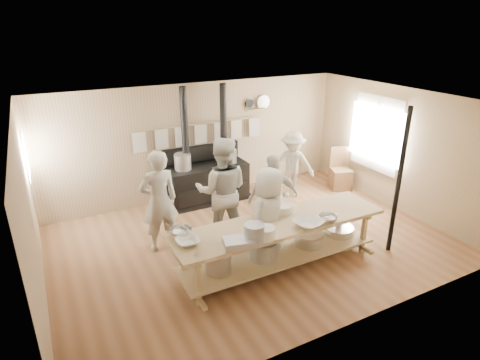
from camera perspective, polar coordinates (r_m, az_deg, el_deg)
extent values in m
plane|color=brown|center=(7.55, 1.76, -8.83)|extent=(7.00, 7.00, 0.00)
plane|color=tan|center=(9.12, -5.84, 5.52)|extent=(7.00, 0.00, 7.00)
plane|color=tan|center=(5.16, 15.70, -8.71)|extent=(7.00, 0.00, 7.00)
plane|color=tan|center=(6.21, -27.73, -5.13)|extent=(0.00, 5.00, 5.00)
plane|color=tan|center=(9.12, 21.51, 4.09)|extent=(0.00, 5.00, 5.00)
plane|color=beige|center=(6.61, 2.02, 10.94)|extent=(7.00, 7.00, 0.00)
cube|color=beige|center=(9.43, 18.87, 6.27)|extent=(0.06, 1.35, 1.65)
plane|color=white|center=(9.40, 18.70, 6.24)|extent=(0.00, 1.50, 1.50)
cube|color=beige|center=(9.40, 18.66, 6.24)|extent=(0.02, 0.03, 1.50)
plane|color=white|center=(7.98, -28.11, 2.84)|extent=(0.00, 0.90, 0.90)
cube|color=black|center=(9.06, -4.68, -0.43)|extent=(1.80, 0.70, 0.85)
cube|color=black|center=(9.20, -4.61, -2.59)|extent=(1.90, 0.75, 0.10)
cube|color=black|center=(9.10, -5.54, 3.85)|extent=(1.80, 0.12, 0.35)
cylinder|color=black|center=(8.54, -7.88, 7.25)|extent=(0.15, 0.15, 1.75)
cylinder|color=black|center=(8.87, -2.36, 7.99)|extent=(0.15, 0.15, 1.75)
cylinder|color=#B2B2B7|center=(8.66, -8.15, 2.58)|extent=(0.36, 0.36, 0.34)
cylinder|color=gray|center=(9.02, -1.45, 3.45)|extent=(0.30, 0.30, 0.30)
cylinder|color=tan|center=(8.92, -5.70, 7.95)|extent=(3.00, 0.04, 0.04)
cube|color=beige|center=(8.59, -14.05, 5.32)|extent=(0.28, 0.01, 0.46)
cube|color=beige|center=(8.69, -11.17, 5.77)|extent=(0.28, 0.01, 0.46)
cube|color=beige|center=(8.82, -8.37, 6.19)|extent=(0.28, 0.01, 0.46)
cube|color=beige|center=(8.97, -5.65, 6.58)|extent=(0.28, 0.01, 0.46)
cube|color=beige|center=(9.14, -3.02, 6.95)|extent=(0.28, 0.01, 0.46)
cube|color=beige|center=(9.33, -0.48, 7.29)|extent=(0.28, 0.01, 0.46)
cube|color=beige|center=(9.54, 1.95, 7.60)|extent=(0.28, 0.01, 0.46)
cube|color=tan|center=(9.49, 2.19, 10.00)|extent=(0.50, 0.14, 0.03)
cylinder|color=black|center=(9.40, 1.33, 10.84)|extent=(0.20, 0.04, 0.20)
cylinder|color=silver|center=(9.58, 3.31, 11.02)|extent=(0.32, 0.03, 0.32)
cube|color=tan|center=(6.48, 5.73, -6.17)|extent=(3.60, 0.90, 0.06)
cube|color=tan|center=(6.76, 5.55, -10.43)|extent=(3.40, 0.80, 0.04)
cube|color=tan|center=(6.79, 5.54, -10.79)|extent=(3.30, 0.06, 0.06)
cube|color=tan|center=(5.85, -6.01, -14.13)|extent=(0.07, 0.07, 0.85)
cube|color=tan|center=(6.32, -8.07, -11.22)|extent=(0.07, 0.07, 0.85)
cube|color=tan|center=(7.35, 17.20, -6.99)|extent=(0.07, 0.07, 0.85)
cube|color=tan|center=(7.73, 14.14, -5.17)|extent=(0.07, 0.07, 0.85)
cylinder|color=#B2B2B7|center=(6.20, -3.14, -11.34)|extent=(0.40, 0.40, 0.38)
cylinder|color=gray|center=(6.54, 3.36, -9.86)|extent=(0.44, 0.44, 0.30)
cylinder|color=silver|center=(7.00, 9.77, -8.22)|extent=(0.48, 0.48, 0.22)
cylinder|color=silver|center=(7.42, 14.12, -7.10)|extent=(0.52, 0.52, 0.14)
cylinder|color=black|center=(7.24, 21.63, -0.37)|extent=(0.08, 0.08, 2.60)
imported|color=#B1AC9C|center=(7.09, -11.44, -2.97)|extent=(0.69, 0.47, 1.85)
imported|color=#B1AC9C|center=(7.18, -2.56, -1.58)|extent=(1.20, 1.11, 1.99)
imported|color=#B1AC9C|center=(6.60, 4.09, -5.26)|extent=(0.98, 0.83, 1.70)
imported|color=#B1AC9C|center=(7.41, 4.71, -2.43)|extent=(1.01, 0.58, 1.62)
imported|color=#B1AC9C|center=(9.22, 7.45, 2.19)|extent=(1.15, 1.00, 1.55)
cube|color=brown|center=(10.05, 14.08, 0.19)|extent=(0.60, 0.60, 0.50)
cube|color=brown|center=(10.07, 13.94, 3.11)|extent=(0.45, 0.21, 0.55)
imported|color=white|center=(5.87, -7.44, -8.66)|extent=(0.34, 0.34, 0.08)
imported|color=silver|center=(6.10, -8.40, -7.32)|extent=(0.46, 0.46, 0.10)
imported|color=white|center=(6.36, 9.68, -6.11)|extent=(0.53, 0.53, 0.11)
imported|color=silver|center=(6.58, 12.42, -5.35)|extent=(0.33, 0.33, 0.10)
cube|color=#B2B2B7|center=(5.79, -0.10, -8.82)|extent=(0.51, 0.40, 0.10)
cylinder|color=silver|center=(6.78, 5.74, -3.87)|extent=(0.48, 0.48, 0.14)
cylinder|color=gray|center=(5.84, 2.03, -7.53)|extent=(0.39, 0.39, 0.27)
cylinder|color=white|center=(5.95, 3.66, -7.50)|extent=(0.30, 0.30, 0.18)
cylinder|color=white|center=(6.72, 5.12, -3.71)|extent=(0.19, 0.19, 0.22)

